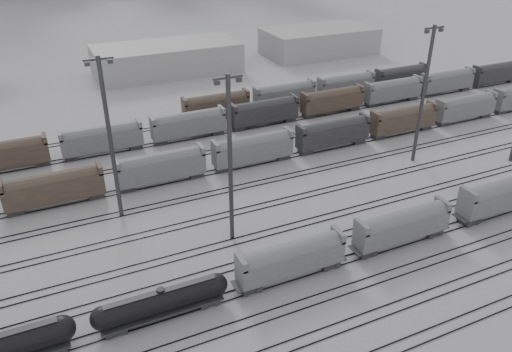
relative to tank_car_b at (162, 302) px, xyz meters
name	(u,v)px	position (x,y,z in m)	size (l,w,h in m)	color
ground	(300,280)	(17.43, -1.00, -2.26)	(900.00, 900.00, 0.00)	#B8B8BD
tracks	(245,212)	(17.43, 16.50, -2.18)	(220.00, 71.50, 0.16)	black
tank_car_b	(162,302)	(0.00, 0.00, 0.00)	(15.80, 2.63, 3.90)	#232326
hopper_car_a	(291,257)	(16.51, 0.00, 0.88)	(14.20, 2.82, 5.08)	#232326
hopper_car_b	(402,224)	(33.78, 0.00, 0.94)	(14.47, 2.87, 5.17)	#232326
hopper_car_c	(503,193)	(52.85, 0.00, 1.20)	(15.63, 3.11, 5.59)	#232326
light_mast_b	(110,137)	(0.01, 23.61, 10.78)	(3.93, 0.63, 24.58)	#38383B
light_mast_c	(230,158)	(13.12, 11.11, 10.41)	(3.82, 0.61, 23.89)	#38383B
light_mast_d	(424,93)	(53.08, 19.96, 10.82)	(3.94, 0.63, 24.65)	#38383B
bg_string_near	(253,150)	(25.43, 31.00, 0.54)	(151.00, 3.00, 5.60)	slate
bg_string_mid	(264,113)	(35.43, 47.00, 0.54)	(151.00, 3.00, 5.60)	#232326
bg_string_far	(316,91)	(52.93, 55.00, 0.54)	(66.00, 3.00, 5.60)	brown
warehouse_mid	(167,59)	(27.43, 94.00, 1.74)	(40.00, 18.00, 8.00)	#A5A5A8
warehouse_right	(319,41)	(77.43, 94.00, 1.74)	(35.00, 18.00, 8.00)	#A5A5A8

